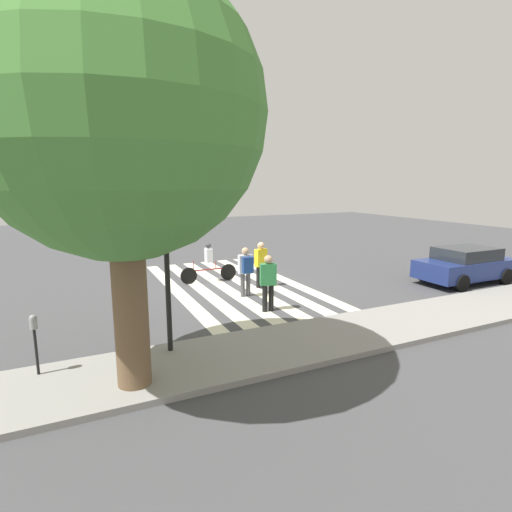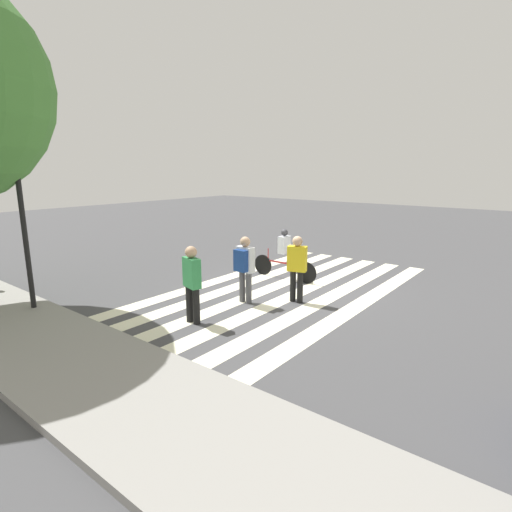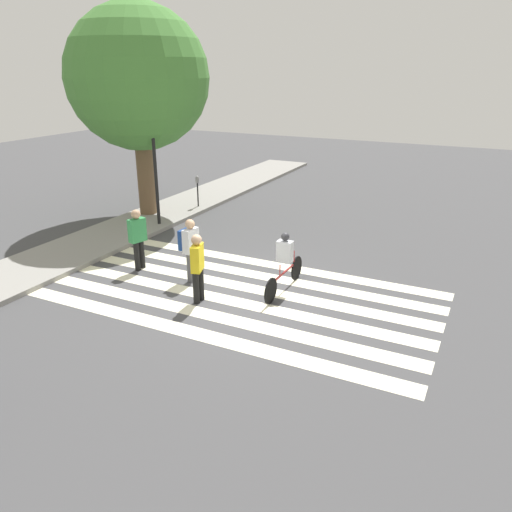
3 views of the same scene
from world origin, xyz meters
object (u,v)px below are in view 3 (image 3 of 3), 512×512
object	(u,v)px
parking_meter	(197,185)
pedestrian_adult_yellow_jacket	(198,264)
traffic_light	(156,133)
street_tree	(138,79)
pedestrian_child_with_backpack	(190,245)
cyclist_far_lane	(285,260)
pedestrian_adult_tall_backpack	(138,236)

from	to	relation	value
parking_meter	pedestrian_adult_yellow_jacket	distance (m)	8.76
traffic_light	street_tree	xyz separation A→B (m)	(1.00, 1.39, 1.76)
pedestrian_child_with_backpack	traffic_light	bearing A→B (deg)	-131.36
pedestrian_adult_yellow_jacket	traffic_light	bearing A→B (deg)	-153.01
pedestrian_adult_yellow_jacket	cyclist_far_lane	world-z (taller)	pedestrian_adult_yellow_jacket
parking_meter	pedestrian_child_with_backpack	world-z (taller)	pedestrian_child_with_backpack
pedestrian_adult_tall_backpack	parking_meter	bearing A→B (deg)	34.01
traffic_light	pedestrian_adult_yellow_jacket	xyz separation A→B (m)	(-4.65, -4.56, -2.41)
traffic_light	cyclist_far_lane	xyz separation A→B (m)	(-3.11, -6.24, -2.55)
parking_meter	street_tree	distance (m)	4.63
street_tree	pedestrian_adult_yellow_jacket	world-z (taller)	street_tree
pedestrian_adult_tall_backpack	pedestrian_adult_yellow_jacket	xyz separation A→B (m)	(-1.07, -2.71, -0.01)
traffic_light	pedestrian_adult_tall_backpack	distance (m)	4.68
traffic_light	pedestrian_child_with_backpack	xyz separation A→B (m)	(-3.62, -3.65, -2.38)
street_tree	parking_meter	bearing A→B (deg)	-35.38
traffic_light	pedestrian_adult_yellow_jacket	distance (m)	6.94
pedestrian_adult_yellow_jacket	cyclist_far_lane	distance (m)	2.29
pedestrian_adult_tall_backpack	street_tree	bearing A→B (deg)	51.63
parking_meter	pedestrian_adult_tall_backpack	world-z (taller)	pedestrian_adult_tall_backpack
pedestrian_adult_yellow_jacket	cyclist_far_lane	bearing A→B (deg)	115.04
parking_meter	traffic_light	bearing A→B (deg)	-176.74
traffic_light	street_tree	world-z (taller)	street_tree
street_tree	pedestrian_adult_yellow_jacket	xyz separation A→B (m)	(-5.65, -5.94, -4.17)
pedestrian_adult_yellow_jacket	pedestrian_child_with_backpack	world-z (taller)	pedestrian_adult_yellow_jacket
street_tree	pedestrian_child_with_backpack	distance (m)	7.98
traffic_light	cyclist_far_lane	world-z (taller)	traffic_light
parking_meter	pedestrian_adult_yellow_jacket	xyz separation A→B (m)	(-7.39, -4.71, -0.05)
pedestrian_adult_tall_backpack	cyclist_far_lane	bearing A→B (deg)	-67.49
pedestrian_child_with_backpack	pedestrian_adult_tall_backpack	bearing A→B (deg)	-87.85
street_tree	pedestrian_child_with_backpack	bearing A→B (deg)	-132.55
traffic_light	pedestrian_child_with_backpack	world-z (taller)	traffic_light
street_tree	pedestrian_child_with_backpack	size ratio (longest dim) A/B	4.40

